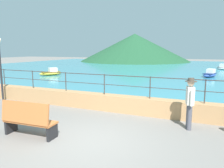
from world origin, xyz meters
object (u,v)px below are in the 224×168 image
at_px(bench_main, 28,119).
at_px(boat_0, 51,73).
at_px(lamp_post, 0,59).
at_px(boat_1, 210,74).
at_px(person_walking, 190,101).

bearing_deg(bench_main, boat_0, 126.66).
bearing_deg(lamp_post, boat_1, 55.61).
relative_size(boat_0, boat_1, 0.98).
distance_m(person_walking, lamp_post, 9.33).
bearing_deg(boat_0, person_walking, -36.14).
bearing_deg(bench_main, boat_1, 73.21).
distance_m(person_walking, boat_0, 17.50).
bearing_deg(boat_0, boat_1, 18.24).
bearing_deg(person_walking, lamp_post, 177.39).
distance_m(bench_main, boat_0, 16.15).
relative_size(person_walking, boat_1, 0.71).
bearing_deg(boat_1, boat_0, -161.76).
height_order(person_walking, lamp_post, lamp_post).
xyz_separation_m(person_walking, boat_0, (-14.12, 10.31, -0.65)).
xyz_separation_m(bench_main, boat_1, (5.41, 17.91, -0.23)).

